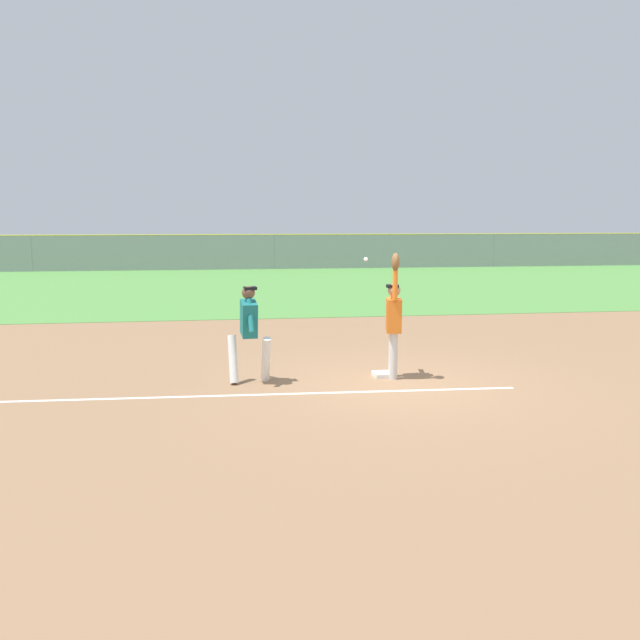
% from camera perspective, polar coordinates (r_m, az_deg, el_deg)
% --- Properties ---
extents(ground_plane, '(83.73, 83.73, 0.00)m').
position_cam_1_polar(ground_plane, '(11.73, 6.68, -5.57)').
color(ground_plane, '#936D4C').
extents(outfield_grass, '(53.78, 19.84, 0.01)m').
position_cam_1_polar(outfield_grass, '(29.38, -2.49, 2.98)').
color(outfield_grass, '#549342').
rests_on(outfield_grass, ground_plane).
extents(chalk_foul_line, '(11.99, 0.57, 0.01)m').
position_cam_1_polar(chalk_foul_line, '(11.18, -13.81, -6.45)').
color(chalk_foul_line, white).
rests_on(chalk_foul_line, ground_plane).
extents(first_base, '(0.39, 0.39, 0.08)m').
position_cam_1_polar(first_base, '(12.33, 5.48, -4.66)').
color(first_base, white).
rests_on(first_base, ground_plane).
extents(fielder, '(0.34, 0.90, 2.28)m').
position_cam_1_polar(fielder, '(12.05, 6.32, 0.25)').
color(fielder, silver).
rests_on(fielder, ground_plane).
extents(runner, '(0.76, 0.85, 1.72)m').
position_cam_1_polar(runner, '(11.69, -6.09, -0.62)').
color(runner, white).
rests_on(runner, ground_plane).
extents(baseball, '(0.07, 0.07, 0.07)m').
position_cam_1_polar(baseball, '(11.71, 3.94, 5.20)').
color(baseball, white).
extents(outfield_fence, '(53.86, 0.08, 2.04)m').
position_cam_1_polar(outfield_fence, '(39.17, -4.00, 5.85)').
color(outfield_fence, '#93999E').
rests_on(outfield_fence, ground_plane).
extents(parked_car_tan, '(4.42, 2.15, 1.25)m').
position_cam_1_polar(parked_car_tan, '(43.17, -11.96, 5.47)').
color(parked_car_tan, tan).
rests_on(parked_car_tan, ground_plane).
extents(parked_car_blue, '(4.48, 2.27, 1.25)m').
position_cam_1_polar(parked_car_blue, '(42.50, -5.88, 5.57)').
color(parked_car_blue, '#23389E').
rests_on(parked_car_blue, ground_plane).
extents(parked_car_white, '(4.54, 2.40, 1.25)m').
position_cam_1_polar(parked_car_white, '(43.37, 0.18, 5.67)').
color(parked_car_white, white).
rests_on(parked_car_white, ground_plane).
extents(parked_car_green, '(4.57, 2.46, 1.25)m').
position_cam_1_polar(parked_car_green, '(44.09, 6.34, 5.67)').
color(parked_car_green, '#1E6B33').
rests_on(parked_car_green, ground_plane).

